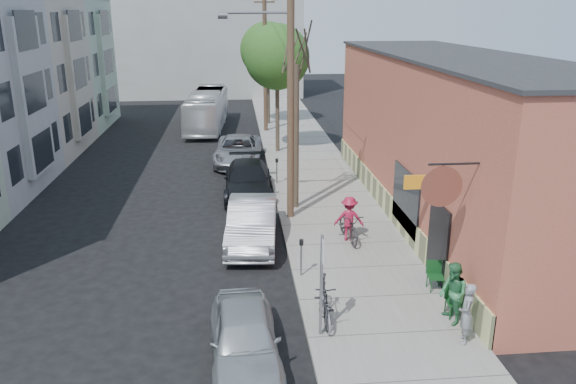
{
  "coord_description": "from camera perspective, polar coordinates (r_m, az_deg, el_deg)",
  "views": [
    {
      "loc": [
        0.28,
        -16.56,
        8.23
      ],
      "look_at": [
        2.26,
        4.09,
        1.5
      ],
      "focal_mm": 35.0,
      "sensor_mm": 36.0,
      "label": 1
    }
  ],
  "objects": [
    {
      "name": "tree_bare",
      "position": [
        23.45,
        0.83,
        5.49
      ],
      "size": [
        0.24,
        0.24,
        6.02
      ],
      "color": "#44392C",
      "rests_on": "sidewalk"
    },
    {
      "name": "car_3",
      "position": [
        31.63,
        -5.1,
        4.24
      ],
      "size": [
        2.88,
        5.61,
        1.51
      ],
      "primitive_type": "imported",
      "rotation": [
        0.0,
        0.0,
        -0.07
      ],
      "color": "#9999A0",
      "rests_on": "ground"
    },
    {
      "name": "patio_chair_b",
      "position": [
        17.67,
        14.77,
        -8.3
      ],
      "size": [
        0.58,
        0.58,
        0.88
      ],
      "primitive_type": null,
      "rotation": [
        0.0,
        0.0,
        -0.18
      ],
      "color": "#113E1A",
      "rests_on": "sidewalk"
    },
    {
      "name": "patron_green",
      "position": [
        15.88,
        16.41,
        -9.86
      ],
      "size": [
        0.71,
        0.88,
        1.73
      ],
      "primitive_type": "imported",
      "rotation": [
        0.0,
        0.0,
        -1.51
      ],
      "color": "#2F7747",
      "rests_on": "sidewalk"
    },
    {
      "name": "parking_meter_far",
      "position": [
        27.31,
        -1.14,
        2.58
      ],
      "size": [
        0.14,
        0.14,
        1.24
      ],
      "color": "slate",
      "rests_on": "sidewalk"
    },
    {
      "name": "parking_meter_near",
      "position": [
        17.8,
        1.36,
        -6.06
      ],
      "size": [
        0.14,
        0.14,
        1.24
      ],
      "color": "slate",
      "rests_on": "sidewalk"
    },
    {
      "name": "parked_bike_b",
      "position": [
        15.46,
        3.91,
        -11.72
      ],
      "size": [
        0.6,
        1.65,
        0.86
      ],
      "primitive_type": "imported",
      "rotation": [
        0.0,
        0.0,
        -0.02
      ],
      "color": "slate",
      "rests_on": "sidewalk"
    },
    {
      "name": "car_0",
      "position": [
        14.02,
        -4.43,
        -14.57
      ],
      "size": [
        1.83,
        4.19,
        1.41
      ],
      "primitive_type": "imported",
      "rotation": [
        0.0,
        0.0,
        0.04
      ],
      "color": "#ABAFB2",
      "rests_on": "ground"
    },
    {
      "name": "car_1",
      "position": [
        20.65,
        -3.67,
        -3.12
      ],
      "size": [
        2.12,
        5.05,
        1.62
      ],
      "primitive_type": "imported",
      "rotation": [
        0.0,
        0.0,
        -0.08
      ],
      "color": "#ACADB4",
      "rests_on": "ground"
    },
    {
      "name": "cyclist",
      "position": [
        20.64,
        6.22,
        -2.69
      ],
      "size": [
        1.17,
        0.81,
        1.67
      ],
      "primitive_type": "imported",
      "rotation": [
        0.0,
        0.0,
        2.96
      ],
      "color": "#9F1736",
      "rests_on": "sidewalk"
    },
    {
      "name": "cafe_building",
      "position": [
        23.76,
        16.23,
        5.28
      ],
      "size": [
        6.6,
        20.2,
        6.61
      ],
      "color": "#B25742",
      "rests_on": "ground"
    },
    {
      "name": "utility_pole_far",
      "position": [
        39.21,
        -2.35,
        13.74
      ],
      "size": [
        1.8,
        0.28,
        10.0
      ],
      "color": "#503A28",
      "rests_on": "sidewalk"
    },
    {
      "name": "tree_leafy_mid",
      "position": [
        33.09,
        -1.12,
        13.53
      ],
      "size": [
        3.76,
        3.76,
        7.42
      ],
      "color": "#44392C",
      "rests_on": "sidewalk"
    },
    {
      "name": "car_2",
      "position": [
        25.97,
        -4.1,
        1.23
      ],
      "size": [
        2.25,
        5.32,
        1.53
      ],
      "primitive_type": "imported",
      "rotation": [
        0.0,
        0.0,
        -0.02
      ],
      "color": "black",
      "rests_on": "ground"
    },
    {
      "name": "patron_grey",
      "position": [
        15.12,
        17.68,
        -11.68
      ],
      "size": [
        0.59,
        0.7,
        1.64
      ],
      "primitive_type": "imported",
      "rotation": [
        0.0,
        0.0,
        -1.97
      ],
      "color": "gray",
      "rests_on": "sidewalk"
    },
    {
      "name": "parked_bike_a",
      "position": [
        15.61,
        3.71,
        -10.78
      ],
      "size": [
        0.73,
        1.98,
        1.17
      ],
      "primitive_type": "imported",
      "rotation": [
        0.0,
        0.0,
        -0.09
      ],
      "color": "black",
      "rests_on": "sidewalk"
    },
    {
      "name": "utility_pole_near",
      "position": [
        21.87,
        0.11,
        10.56
      ],
      "size": [
        3.57,
        0.28,
        10.0
      ],
      "color": "#503A28",
      "rests_on": "sidewalk"
    },
    {
      "name": "tree_leafy_far",
      "position": [
        41.83,
        -2.07,
        14.22
      ],
      "size": [
        4.0,
        4.0,
        7.36
      ],
      "color": "#44392C",
      "rests_on": "sidewalk"
    },
    {
      "name": "bus",
      "position": [
        41.54,
        -8.22,
        8.29
      ],
      "size": [
        2.93,
        9.98,
        2.74
      ],
      "primitive_type": "imported",
      "rotation": [
        0.0,
        0.0,
        -0.06
      ],
      "color": "white",
      "rests_on": "ground"
    },
    {
      "name": "ground",
      "position": [
        18.5,
        -5.83,
        -8.55
      ],
      "size": [
        120.0,
        120.0,
        0.0
      ],
      "primitive_type": "plane",
      "color": "black"
    },
    {
      "name": "patio_chair_a",
      "position": [
        16.38,
        16.61,
        -10.66
      ],
      "size": [
        0.56,
        0.56,
        0.88
      ],
      "primitive_type": null,
      "rotation": [
        0.0,
        0.0,
        -0.13
      ],
      "color": "#113E1A",
      "rests_on": "sidewalk"
    },
    {
      "name": "cyclist_bike",
      "position": [
        20.74,
        6.19,
        -3.44
      ],
      "size": [
        0.93,
        2.15,
        1.1
      ],
      "primitive_type": "imported",
      "rotation": [
        0.0,
        0.0,
        0.1
      ],
      "color": "black",
      "rests_on": "sidewalk"
    },
    {
      "name": "end_cap_building",
      "position": [
        58.65,
        -7.99,
        15.64
      ],
      "size": [
        18.0,
        8.0,
        12.0
      ],
      "primitive_type": "cube",
      "color": "#A3A29E",
      "rests_on": "ground"
    },
    {
      "name": "sign_post",
      "position": [
        14.37,
        3.42,
        -8.51
      ],
      "size": [
        0.07,
        0.45,
        2.8
      ],
      "color": "slate",
      "rests_on": "sidewalk"
    },
    {
      "name": "sidewalk",
      "position": [
        29.02,
        2.62,
        1.63
      ],
      "size": [
        4.5,
        58.0,
        0.15
      ],
      "primitive_type": "cube",
      "color": "gray",
      "rests_on": "ground"
    }
  ]
}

